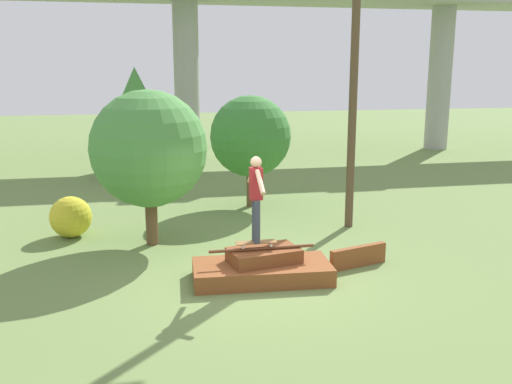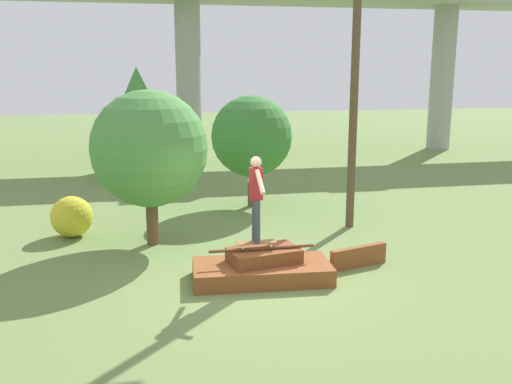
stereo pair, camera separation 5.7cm
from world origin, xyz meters
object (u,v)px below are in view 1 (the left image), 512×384
object	(u,v)px
tree_behind_right	(136,106)
skateboard	(256,243)
tree_mid_back	(149,149)
tree_behind_left	(250,136)
bush_yellow_flowering	(71,217)
utility_pole	(355,57)
skater	(256,193)

from	to	relation	value
tree_behind_right	skateboard	bearing A→B (deg)	-78.98
tree_mid_back	tree_behind_left	bearing A→B (deg)	47.00
tree_behind_left	bush_yellow_flowering	world-z (taller)	tree_behind_left
bush_yellow_flowering	utility_pole	bearing A→B (deg)	-4.00
utility_pole	bush_yellow_flowering	world-z (taller)	utility_pole
bush_yellow_flowering	skateboard	bearing A→B (deg)	-44.02
skater	bush_yellow_flowering	world-z (taller)	skater
tree_mid_back	skater	bearing A→B (deg)	-54.77
bush_yellow_flowering	tree_mid_back	bearing A→B (deg)	-27.26
skateboard	utility_pole	xyz separation A→B (m)	(3.04, 3.12, 3.44)
skater	tree_behind_right	xyz separation A→B (m)	(-2.12, 10.86, 0.89)
skateboard	tree_mid_back	size ratio (longest dim) A/B	0.22
utility_pole	bush_yellow_flowering	distance (m)	7.71
tree_behind_left	utility_pole	bearing A→B (deg)	-52.43
skateboard	tree_behind_right	world-z (taller)	tree_behind_right
skater	tree_behind_left	xyz separation A→B (m)	(1.03, 5.73, 0.34)
skateboard	utility_pole	size ratio (longest dim) A/B	0.10
skater	bush_yellow_flowering	distance (m)	5.31
utility_pole	tree_behind_left	bearing A→B (deg)	127.57
utility_pole	tree_behind_left	size ratio (longest dim) A/B	2.55
skater	utility_pole	xyz separation A→B (m)	(3.04, 3.12, 2.48)
skater	tree_behind_right	world-z (taller)	tree_behind_right
tree_behind_left	bush_yellow_flowering	bearing A→B (deg)	-155.73
tree_mid_back	utility_pole	bearing A→B (deg)	5.65
tree_mid_back	bush_yellow_flowering	world-z (taller)	tree_mid_back
skateboard	bush_yellow_flowering	size ratio (longest dim) A/B	0.79
skater	bush_yellow_flowering	size ratio (longest dim) A/B	1.66
utility_pole	tree_mid_back	world-z (taller)	utility_pole
utility_pole	tree_mid_back	distance (m)	5.31
tree_behind_right	tree_mid_back	xyz separation A→B (m)	(0.25, -8.22, -0.39)
skateboard	bush_yellow_flowering	bearing A→B (deg)	135.98
skater	utility_pole	bearing A→B (deg)	45.80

